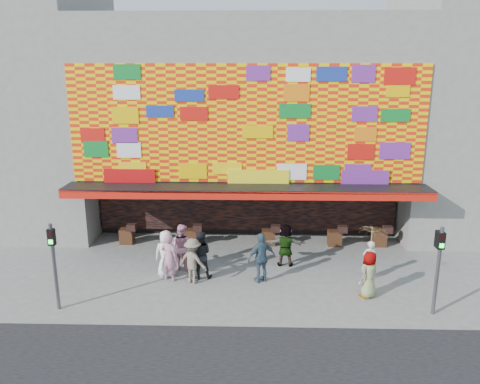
# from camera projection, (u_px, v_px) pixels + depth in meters

# --- Properties ---
(ground) EXTENTS (90.00, 90.00, 0.00)m
(ground) POSITION_uv_depth(u_px,v_px,m) (245.00, 290.00, 16.95)
(ground) COLOR slate
(ground) RESTS_ON ground
(shop_building) EXTENTS (15.20, 9.40, 10.00)m
(shop_building) POSITION_uv_depth(u_px,v_px,m) (248.00, 121.00, 23.52)
(shop_building) COLOR gray
(shop_building) RESTS_ON ground
(signal_left) EXTENTS (0.22, 0.20, 3.00)m
(signal_left) POSITION_uv_depth(u_px,v_px,m) (54.00, 257.00, 15.19)
(signal_left) COLOR #59595B
(signal_left) RESTS_ON ground
(signal_right) EXTENTS (0.22, 0.20, 3.00)m
(signal_right) POSITION_uv_depth(u_px,v_px,m) (439.00, 261.00, 14.86)
(signal_right) COLOR #59595B
(signal_right) RESTS_ON ground
(ped_a) EXTENTS (0.94, 0.64, 1.84)m
(ped_a) POSITION_uv_depth(u_px,v_px,m) (166.00, 254.00, 17.91)
(ped_a) COLOR white
(ped_a) RESTS_ON ground
(ped_b) EXTENTS (0.80, 0.69, 1.85)m
(ped_b) POSITION_uv_depth(u_px,v_px,m) (169.00, 257.00, 17.58)
(ped_b) COLOR #BA7891
(ped_b) RESTS_ON ground
(ped_c) EXTENTS (0.95, 0.77, 1.86)m
(ped_c) POSITION_uv_depth(u_px,v_px,m) (200.00, 255.00, 17.78)
(ped_c) COLOR black
(ped_c) RESTS_ON ground
(ped_d) EXTENTS (1.29, 1.08, 1.74)m
(ped_d) POSITION_uv_depth(u_px,v_px,m) (193.00, 261.00, 17.38)
(ped_d) COLOR #7A6D59
(ped_d) RESTS_ON ground
(ped_e) EXTENTS (1.22, 0.94, 1.93)m
(ped_e) POSITION_uv_depth(u_px,v_px,m) (261.00, 258.00, 17.43)
(ped_e) COLOR #395164
(ped_e) RESTS_ON ground
(ped_f) EXTENTS (1.65, 0.61, 1.75)m
(ped_f) POSITION_uv_depth(u_px,v_px,m) (286.00, 245.00, 18.91)
(ped_f) COLOR gray
(ped_f) RESTS_ON ground
(ped_g) EXTENTS (0.97, 0.94, 1.68)m
(ped_g) POSITION_uv_depth(u_px,v_px,m) (369.00, 274.00, 16.29)
(ped_g) COLOR gray
(ped_g) RESTS_ON ground
(ped_h) EXTENTS (0.59, 0.42, 1.53)m
(ped_h) POSITION_uv_depth(u_px,v_px,m) (370.00, 260.00, 17.72)
(ped_h) COLOR silver
(ped_h) RESTS_ON ground
(ped_i) EXTENTS (1.11, 1.01, 1.86)m
(ped_i) POSITION_uv_depth(u_px,v_px,m) (182.00, 247.00, 18.61)
(ped_i) COLOR pink
(ped_i) RESTS_ON ground
(parasol) EXTENTS (1.01, 1.03, 1.86)m
(parasol) POSITION_uv_depth(u_px,v_px,m) (372.00, 239.00, 15.96)
(parasol) COLOR #FFE3A0
(parasol) RESTS_ON ground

